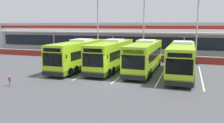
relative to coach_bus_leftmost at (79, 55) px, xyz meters
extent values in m
plane|color=#4C4C51|center=(6.37, -5.54, -1.79)|extent=(200.00, 200.00, 0.00)
cube|color=silver|center=(6.37, 21.46, 0.96)|extent=(70.00, 10.00, 5.50)
cube|color=#19232D|center=(6.37, 16.44, 0.51)|extent=(66.00, 0.08, 2.20)
cube|color=maroon|center=(6.37, 16.43, 3.36)|extent=(68.00, 0.08, 0.60)
cube|color=beige|center=(6.37, 14.96, 2.41)|extent=(67.00, 3.00, 0.24)
cube|color=gray|center=(6.37, 21.46, 3.96)|extent=(70.00, 10.00, 0.50)
cylinder|color=#999999|center=(-24.63, 13.76, 0.31)|extent=(0.20, 0.20, 4.20)
cylinder|color=#999999|center=(-12.23, 13.76, 0.31)|extent=(0.20, 0.20, 4.20)
cylinder|color=#999999|center=(0.17, 13.76, 0.31)|extent=(0.20, 0.20, 4.20)
cylinder|color=#999999|center=(12.57, 13.76, 0.31)|extent=(0.20, 0.20, 4.20)
cube|color=maroon|center=(6.37, 8.96, -1.29)|extent=(60.00, 0.36, 1.00)
cube|color=#B2B2B2|center=(6.37, 8.96, -0.74)|extent=(60.00, 0.40, 0.10)
cube|color=#9ED11E|center=(0.00, -0.04, 0.12)|extent=(2.61, 12.01, 3.19)
cube|color=#598419|center=(0.00, -0.04, -1.19)|extent=(2.63, 12.03, 0.56)
cube|color=black|center=(0.00, 0.36, 0.36)|extent=(2.62, 9.61, 0.96)
cube|color=black|center=(-0.03, -5.99, 0.26)|extent=(2.31, 0.11, 1.40)
cube|color=black|center=(-0.03, -6.00, 1.26)|extent=(2.05, 0.09, 0.40)
cube|color=silver|center=(0.00, 0.96, 1.85)|extent=(2.06, 2.81, 0.28)
cube|color=black|center=(-0.03, -6.10, -1.24)|extent=(2.45, 0.17, 0.44)
cube|color=black|center=(1.43, -5.65, 0.61)|extent=(0.08, 0.12, 0.36)
cube|color=black|center=(-1.48, -5.63, 0.61)|extent=(0.08, 0.12, 0.36)
cylinder|color=black|center=(1.22, 4.56, -1.27)|extent=(0.32, 1.04, 1.04)
cylinder|color=black|center=(-1.17, 4.57, -1.27)|extent=(0.32, 1.04, 1.04)
cylinder|color=black|center=(1.18, -3.24, -1.27)|extent=(0.32, 1.04, 1.04)
cylinder|color=black|center=(-1.21, -3.23, -1.27)|extent=(0.32, 1.04, 1.04)
cylinder|color=black|center=(1.17, -4.64, -1.27)|extent=(0.32, 1.04, 1.04)
cylinder|color=black|center=(-1.22, -4.63, -1.27)|extent=(0.32, 1.04, 1.04)
cube|color=#9ED11E|center=(4.14, 0.87, 0.12)|extent=(2.61, 12.01, 3.19)
cube|color=#598419|center=(4.14, 0.87, -1.19)|extent=(2.63, 12.03, 0.56)
cube|color=black|center=(4.14, 1.27, 0.36)|extent=(2.62, 9.61, 0.96)
cube|color=black|center=(4.11, -5.08, 0.26)|extent=(2.31, 0.11, 1.40)
cube|color=black|center=(4.11, -5.09, 1.26)|extent=(2.05, 0.09, 0.40)
cube|color=silver|center=(4.14, 1.87, 1.85)|extent=(2.06, 2.81, 0.28)
cube|color=black|center=(4.11, -5.19, -1.24)|extent=(2.45, 0.17, 0.44)
cube|color=black|center=(5.57, -4.74, 0.61)|extent=(0.08, 0.12, 0.36)
cube|color=black|center=(2.66, -4.73, 0.61)|extent=(0.08, 0.12, 0.36)
cylinder|color=black|center=(5.36, 5.46, -1.27)|extent=(0.32, 1.04, 1.04)
cylinder|color=black|center=(2.97, 5.47, -1.27)|extent=(0.32, 1.04, 1.04)
cylinder|color=black|center=(5.32, -2.34, -1.27)|extent=(0.32, 1.04, 1.04)
cylinder|color=black|center=(2.93, -2.33, -1.27)|extent=(0.32, 1.04, 1.04)
cylinder|color=black|center=(5.31, -3.74, -1.27)|extent=(0.32, 1.04, 1.04)
cylinder|color=black|center=(2.92, -3.73, -1.27)|extent=(0.32, 1.04, 1.04)
cube|color=#9ED11E|center=(8.31, 0.92, 0.12)|extent=(2.61, 12.01, 3.19)
cube|color=#598419|center=(8.31, 0.92, -1.19)|extent=(2.63, 12.03, 0.56)
cube|color=black|center=(8.31, 1.32, 0.36)|extent=(2.62, 9.61, 0.96)
cube|color=black|center=(8.28, -5.03, 0.26)|extent=(2.31, 0.11, 1.40)
cube|color=black|center=(8.28, -5.04, 1.26)|extent=(2.05, 0.09, 0.40)
cube|color=silver|center=(8.32, 1.92, 1.85)|extent=(2.06, 2.81, 0.28)
cube|color=black|center=(8.28, -5.14, -1.24)|extent=(2.45, 0.17, 0.44)
cube|color=black|center=(9.74, -4.68, 0.61)|extent=(0.08, 0.12, 0.36)
cube|color=black|center=(6.83, -4.67, 0.61)|extent=(0.08, 0.12, 0.36)
cylinder|color=black|center=(9.53, 5.52, -1.27)|extent=(0.32, 1.04, 1.04)
cylinder|color=black|center=(7.14, 5.53, -1.27)|extent=(0.32, 1.04, 1.04)
cylinder|color=black|center=(9.49, -2.28, -1.27)|extent=(0.32, 1.04, 1.04)
cylinder|color=black|center=(7.10, -2.27, -1.27)|extent=(0.32, 1.04, 1.04)
cylinder|color=black|center=(9.49, -3.68, -1.27)|extent=(0.32, 1.04, 1.04)
cylinder|color=black|center=(7.10, -3.67, -1.27)|extent=(0.32, 1.04, 1.04)
cube|color=#9ED11E|center=(12.63, -0.22, 0.12)|extent=(2.61, 12.01, 3.19)
cube|color=#598419|center=(12.63, -0.22, -1.19)|extent=(2.63, 12.03, 0.56)
cube|color=black|center=(12.63, 0.18, 0.36)|extent=(2.62, 9.61, 0.96)
cube|color=black|center=(12.60, -6.17, 0.26)|extent=(2.31, 0.11, 1.40)
cube|color=black|center=(12.60, -6.18, 1.26)|extent=(2.05, 0.09, 0.40)
cube|color=silver|center=(12.64, 0.78, 1.85)|extent=(2.06, 2.81, 0.28)
cube|color=black|center=(12.60, -6.28, -1.24)|extent=(2.45, 0.17, 0.44)
cube|color=black|center=(14.06, -5.82, 0.61)|extent=(0.08, 0.12, 0.36)
cube|color=black|center=(11.15, -5.81, 0.61)|extent=(0.08, 0.12, 0.36)
cylinder|color=black|center=(13.85, 4.38, -1.27)|extent=(0.32, 1.04, 1.04)
cylinder|color=black|center=(11.46, 4.39, -1.27)|extent=(0.32, 1.04, 1.04)
cylinder|color=black|center=(13.81, -3.42, -1.27)|extent=(0.32, 1.04, 1.04)
cylinder|color=black|center=(11.42, -3.41, -1.27)|extent=(0.32, 1.04, 1.04)
cylinder|color=black|center=(13.81, -4.82, -1.27)|extent=(0.32, 1.04, 1.04)
cylinder|color=black|center=(11.42, -4.81, -1.27)|extent=(0.32, 1.04, 1.04)
cube|color=silver|center=(-2.03, 0.46, -1.78)|extent=(0.14, 13.00, 0.01)
cube|color=silver|center=(2.17, 0.46, -1.78)|extent=(0.14, 13.00, 0.01)
cube|color=silver|center=(6.37, 0.46, -1.78)|extent=(0.14, 13.00, 0.01)
cube|color=silver|center=(10.57, 0.46, -1.78)|extent=(0.14, 13.00, 0.01)
cube|color=silver|center=(14.77, 0.46, -1.78)|extent=(0.14, 13.00, 0.01)
cube|color=slate|center=(-2.26, -9.73, -1.53)|extent=(0.12, 0.13, 0.52)
cube|color=slate|center=(-2.19, -9.83, -1.53)|extent=(0.12, 0.13, 0.52)
cube|color=#A32D89|center=(-2.22, -9.78, -1.09)|extent=(0.24, 0.19, 0.35)
cube|color=#A32D89|center=(-2.35, -9.74, -1.11)|extent=(0.07, 0.08, 0.33)
cube|color=#A32D89|center=(-2.09, -9.82, -1.11)|extent=(0.07, 0.08, 0.33)
sphere|color=#DBB293|center=(-2.22, -9.78, -0.85)|extent=(0.14, 0.14, 0.14)
cylinder|color=#9E9EA3|center=(-2.01, 11.73, 3.71)|extent=(0.20, 0.20, 11.00)
cylinder|color=#9E9EA3|center=(6.27, 10.89, 3.71)|extent=(0.20, 0.20, 11.00)
cylinder|color=#9E9EA3|center=(14.35, 10.46, 3.71)|extent=(0.20, 0.20, 11.00)
camera|label=1|loc=(13.29, -26.68, 3.85)|focal=37.37mm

